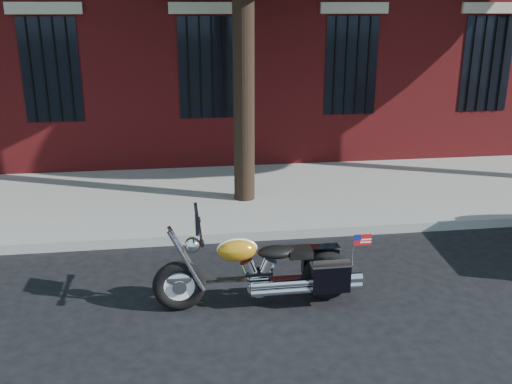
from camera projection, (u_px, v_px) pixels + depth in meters
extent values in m
plane|color=black|center=(233.00, 282.00, 7.34)|extent=(120.00, 120.00, 0.00)
cube|color=gray|center=(224.00, 236.00, 8.61)|extent=(40.00, 0.16, 0.15)
cube|color=gray|center=(215.00, 197.00, 10.38)|extent=(40.00, 3.60, 0.15)
cube|color=black|center=(206.00, 68.00, 11.46)|extent=(1.10, 0.14, 2.00)
cube|color=#B2A893|center=(205.00, 8.00, 11.07)|extent=(1.40, 0.20, 0.22)
cylinder|color=black|center=(206.00, 68.00, 11.38)|extent=(0.04, 0.04, 2.00)
cylinder|color=black|center=(244.00, 63.00, 9.35)|extent=(0.36, 0.36, 5.00)
torus|color=black|center=(179.00, 286.00, 6.58)|extent=(0.62, 0.14, 0.62)
torus|color=black|center=(327.00, 276.00, 6.82)|extent=(0.62, 0.14, 0.62)
cylinder|color=white|center=(179.00, 286.00, 6.58)|extent=(0.46, 0.06, 0.46)
cylinder|color=white|center=(327.00, 276.00, 6.82)|extent=(0.46, 0.06, 0.46)
ellipsoid|color=white|center=(179.00, 279.00, 6.55)|extent=(0.33, 0.12, 0.18)
ellipsoid|color=orange|center=(327.00, 267.00, 6.78)|extent=(0.33, 0.13, 0.18)
cube|color=white|center=(255.00, 282.00, 6.70)|extent=(1.39, 0.10, 0.07)
cylinder|color=white|center=(258.00, 283.00, 6.72)|extent=(0.30, 0.17, 0.30)
cylinder|color=white|center=(300.00, 286.00, 6.62)|extent=(1.16, 0.09, 0.08)
ellipsoid|color=orange|center=(237.00, 250.00, 6.54)|extent=(0.46, 0.27, 0.26)
ellipsoid|color=black|center=(277.00, 252.00, 6.62)|extent=(0.45, 0.27, 0.14)
cube|color=black|center=(320.00, 260.00, 7.01)|extent=(0.44, 0.15, 0.35)
cube|color=black|center=(331.00, 277.00, 6.56)|extent=(0.44, 0.15, 0.35)
cylinder|color=white|center=(200.00, 231.00, 6.41)|extent=(0.04, 0.72, 0.03)
sphere|color=white|center=(192.00, 245.00, 6.45)|extent=(0.19, 0.19, 0.19)
cube|color=black|center=(196.00, 219.00, 6.36)|extent=(0.04, 0.37, 0.26)
cube|color=red|center=(363.00, 240.00, 6.43)|extent=(0.20, 0.01, 0.13)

